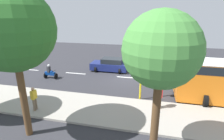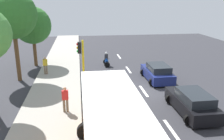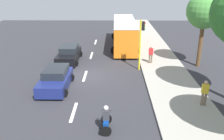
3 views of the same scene
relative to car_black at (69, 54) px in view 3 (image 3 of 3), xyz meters
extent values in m
cube|color=#2D2D33|center=(2.06, -4.08, -0.76)|extent=(40.00, 60.00, 0.10)
cube|color=#9E998E|center=(9.06, -4.08, -0.64)|extent=(4.00, 60.00, 0.15)
cube|color=white|center=(2.06, -10.08, -0.71)|extent=(0.20, 2.40, 0.01)
cube|color=white|center=(2.06, -4.08, -0.71)|extent=(0.20, 2.40, 0.01)
cube|color=white|center=(2.06, 1.92, -0.71)|extent=(0.20, 2.40, 0.01)
cube|color=white|center=(2.06, 7.92, -0.71)|extent=(0.20, 2.40, 0.01)
cube|color=black|center=(0.00, -0.09, -0.15)|extent=(1.90, 4.58, 0.80)
cube|color=#1E2328|center=(0.00, 0.28, 0.53)|extent=(1.59, 2.57, 0.56)
cylinder|color=black|center=(0.84, -1.60, -0.39)|extent=(0.64, 0.22, 0.64)
cylinder|color=black|center=(-0.84, -1.60, -0.39)|extent=(0.64, 0.22, 0.64)
cylinder|color=black|center=(0.84, 1.43, -0.39)|extent=(0.64, 0.22, 0.64)
cylinder|color=black|center=(-0.84, 1.43, -0.39)|extent=(0.64, 0.22, 0.64)
cube|color=navy|center=(0.16, -6.60, -0.15)|extent=(1.94, 4.28, 0.80)
cube|color=#1E2328|center=(0.16, -6.25, 0.53)|extent=(1.63, 2.40, 0.56)
cylinder|color=black|center=(1.03, -8.01, -0.39)|extent=(0.64, 0.22, 0.64)
cylinder|color=black|center=(-0.70, -8.01, -0.39)|extent=(0.64, 0.22, 0.64)
cylinder|color=black|center=(1.03, -5.18, -0.39)|extent=(0.64, 0.22, 0.64)
cylinder|color=black|center=(-0.70, -5.18, -0.39)|extent=(0.64, 0.22, 0.64)
cube|color=orange|center=(5.75, 5.73, 0.94)|extent=(2.50, 11.00, 2.90)
cube|color=black|center=(5.75, 5.73, 2.04)|extent=(2.52, 10.56, 0.60)
cube|color=white|center=(5.75, 5.73, 2.41)|extent=(2.50, 11.00, 0.08)
cylinder|color=black|center=(4.65, 9.25, -0.21)|extent=(1.00, 0.30, 1.00)
cylinder|color=black|center=(6.85, 9.25, -0.21)|extent=(1.00, 0.30, 1.00)
cylinder|color=black|center=(4.65, 2.21, -0.21)|extent=(1.00, 0.30, 1.00)
cylinder|color=black|center=(6.85, 2.21, -0.21)|extent=(1.00, 0.30, 1.00)
cylinder|color=black|center=(4.15, -11.32, -0.41)|extent=(0.60, 0.10, 0.60)
cylinder|color=black|center=(4.15, -12.52, -0.41)|extent=(0.60, 0.10, 0.60)
cube|color=navy|center=(4.15, -11.97, -0.16)|extent=(0.28, 1.10, 0.36)
sphere|color=navy|center=(4.15, -11.77, 0.02)|extent=(0.32, 0.32, 0.32)
cylinder|color=black|center=(4.15, -11.42, 0.19)|extent=(0.55, 0.04, 0.04)
cube|color=#333338|center=(4.15, -12.07, 0.29)|extent=(0.36, 0.24, 0.60)
sphere|color=silver|center=(4.15, -12.02, 0.69)|extent=(0.26, 0.26, 0.26)
cylinder|color=#72604C|center=(10.20, -9.33, -0.14)|extent=(0.16, 0.16, 0.85)
cylinder|color=#72604C|center=(10.40, -9.33, -0.14)|extent=(0.16, 0.16, 0.85)
cube|color=gold|center=(10.30, -9.33, 0.59)|extent=(0.40, 0.24, 0.60)
sphere|color=tan|center=(10.30, -9.33, 1.02)|extent=(0.22, 0.22, 0.22)
cylinder|color=#72604C|center=(7.95, -0.97, -0.14)|extent=(0.16, 0.16, 0.85)
cylinder|color=#72604C|center=(8.15, -0.97, -0.14)|extent=(0.16, 0.16, 0.85)
cube|color=red|center=(8.05, -0.97, 0.59)|extent=(0.40, 0.24, 0.60)
sphere|color=tan|center=(8.05, -0.97, 1.02)|extent=(0.22, 0.22, 0.22)
cylinder|color=yellow|center=(6.81, -2.45, 1.54)|extent=(0.14, 0.14, 4.50)
cube|color=black|center=(7.03, -2.45, 3.29)|extent=(0.24, 0.24, 0.76)
sphere|color=red|center=(7.15, -2.45, 3.53)|extent=(0.16, 0.16, 0.16)
sphere|color=#F2A50C|center=(7.15, -2.45, 3.29)|extent=(0.16, 0.16, 0.16)
sphere|color=green|center=(7.15, -2.45, 3.05)|extent=(0.16, 0.16, 0.16)
cylinder|color=brown|center=(12.49, -1.38, 1.31)|extent=(0.36, 0.36, 4.04)
sphere|color=#478C3D|center=(12.49, -1.38, 4.44)|extent=(3.17, 3.17, 3.17)
camera|label=1|loc=(19.65, -1.70, 5.82)|focal=28.42mm
camera|label=2|loc=(7.05, 13.32, 6.45)|focal=38.51mm
camera|label=3|loc=(4.61, -23.24, 7.02)|focal=38.88mm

